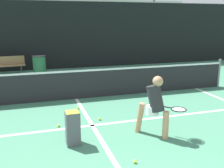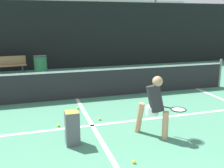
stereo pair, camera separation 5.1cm
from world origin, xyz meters
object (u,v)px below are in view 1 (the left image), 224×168
courtside_bench (4,65)px  trash_bin (39,65)px  ball_hopper (73,127)px  player_practicing (155,104)px  parked_car (96,49)px

courtside_bench → trash_bin: bearing=-19.3°
ball_hopper → courtside_bench: courtside_bench is taller
player_practicing → trash_bin: 7.96m
ball_hopper → courtside_bench: (-1.94, 7.91, 0.11)m
player_practicing → parked_car: size_ratio=0.34×
trash_bin → parked_car: bearing=50.9°
player_practicing → ball_hopper: size_ratio=1.92×
ball_hopper → parked_car: 12.80m
courtside_bench → trash_bin: 1.61m
player_practicing → parked_car: 12.54m
player_practicing → ball_hopper: bearing=-133.5°
trash_bin → parked_car: parked_car is taller
parked_car → player_practicing: bearing=-97.9°
courtside_bench → trash_bin: trash_bin is taller
ball_hopper → parked_car: bearing=74.1°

